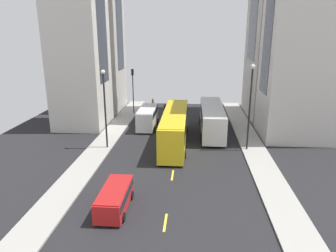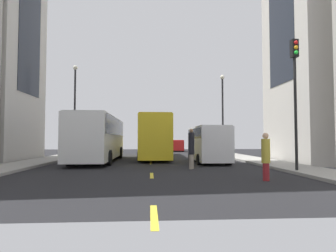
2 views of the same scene
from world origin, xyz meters
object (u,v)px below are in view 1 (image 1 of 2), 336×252
(delivery_van_white, at_px, (148,116))
(pedestrian_crossing_near, at_px, (165,111))
(car_red_0, at_px, (115,197))
(pedestrian_walking_far, at_px, (153,104))
(traffic_light_near_corner, at_px, (133,83))
(city_bus_white, at_px, (212,117))
(streetcar_yellow, at_px, (175,125))

(delivery_van_white, distance_m, pedestrian_crossing_near, 4.78)
(delivery_van_white, xyz_separation_m, pedestrian_crossing_near, (-1.86, -4.39, -0.31))
(car_red_0, height_order, pedestrian_walking_far, pedestrian_walking_far)
(pedestrian_walking_far, bearing_deg, traffic_light_near_corner, -7.35)
(delivery_van_white, xyz_separation_m, traffic_light_near_corner, (3.06, -6.69, 3.14))
(delivery_van_white, distance_m, car_red_0, 19.52)
(pedestrian_crossing_near, distance_m, traffic_light_near_corner, 6.44)
(delivery_van_white, relative_size, car_red_0, 1.33)
(pedestrian_crossing_near, xyz_separation_m, traffic_light_near_corner, (4.92, -2.30, 3.45))
(delivery_van_white, relative_size, pedestrian_walking_far, 3.17)
(pedestrian_crossing_near, bearing_deg, traffic_light_near_corner, -65.63)
(city_bus_white, xyz_separation_m, traffic_light_near_corner, (11.13, -8.25, 2.65))
(city_bus_white, xyz_separation_m, pedestrian_walking_far, (8.55, -10.66, -0.98))
(pedestrian_walking_far, bearing_deg, car_red_0, 41.61)
(delivery_van_white, distance_m, pedestrian_walking_far, 9.13)
(city_bus_white, height_order, delivery_van_white, city_bus_white)
(car_red_0, distance_m, pedestrian_crossing_near, 23.93)
(streetcar_yellow, xyz_separation_m, pedestrian_walking_far, (4.30, -14.89, -1.10))
(car_red_0, distance_m, pedestrian_walking_far, 28.62)
(streetcar_yellow, xyz_separation_m, pedestrian_crossing_near, (1.95, -10.18, -0.92))
(city_bus_white, relative_size, traffic_light_near_corner, 1.73)
(pedestrian_crossing_near, height_order, traffic_light_near_corner, traffic_light_near_corner)
(pedestrian_walking_far, height_order, traffic_light_near_corner, traffic_light_near_corner)
(pedestrian_walking_far, bearing_deg, city_bus_white, 78.32)
(car_red_0, height_order, pedestrian_crossing_near, pedestrian_crossing_near)
(streetcar_yellow, relative_size, delivery_van_white, 2.14)
(city_bus_white, xyz_separation_m, pedestrian_crossing_near, (6.20, -5.95, -0.80))
(streetcar_yellow, distance_m, pedestrian_walking_far, 15.54)
(streetcar_yellow, bearing_deg, delivery_van_white, -56.63)
(city_bus_white, distance_m, streetcar_yellow, 6.00)
(city_bus_white, distance_m, pedestrian_walking_far, 13.70)
(delivery_van_white, xyz_separation_m, pedestrian_walking_far, (0.49, -9.10, -0.49))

